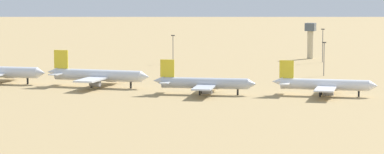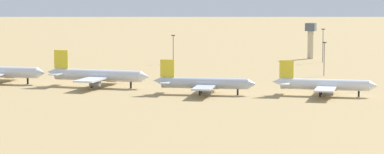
{
  "view_description": "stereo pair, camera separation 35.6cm",
  "coord_description": "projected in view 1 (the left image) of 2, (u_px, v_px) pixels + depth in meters",
  "views": [
    {
      "loc": [
        114.85,
        -340.23,
        44.4
      ],
      "look_at": [
        -5.58,
        -8.51,
        6.0
      ],
      "focal_mm": 87.92,
      "sensor_mm": 36.0,
      "label": 1
    },
    {
      "loc": [
        115.19,
        -340.11,
        44.4
      ],
      "look_at": [
        -5.58,
        -8.51,
        6.0
      ],
      "focal_mm": 87.92,
      "sensor_mm": 36.0,
      "label": 2
    }
  ],
  "objects": [
    {
      "name": "ground",
      "position": [
        213.0,
        91.0,
        361.7
      ],
      "size": [
        4000.0,
        4000.0,
        0.0
      ],
      "primitive_type": "plane",
      "color": "tan"
    },
    {
      "name": "parked_jet_yellow_1",
      "position": [
        97.0,
        75.0,
        372.9
      ],
      "size": [
        43.77,
        36.8,
        14.46
      ],
      "rotation": [
        0.0,
        0.0,
        0.05
      ],
      "color": "silver",
      "rests_on": "ground"
    },
    {
      "name": "parked_jet_yellow_2",
      "position": [
        204.0,
        83.0,
        349.95
      ],
      "size": [
        38.99,
        33.27,
        12.92
      ],
      "rotation": [
        0.0,
        0.0,
        0.18
      ],
      "color": "silver",
      "rests_on": "ground"
    },
    {
      "name": "parked_jet_yellow_3",
      "position": [
        324.0,
        85.0,
        345.63
      ],
      "size": [
        39.09,
        33.09,
        12.91
      ],
      "rotation": [
        0.0,
        0.0,
        0.11
      ],
      "color": "white",
      "rests_on": "ground"
    },
    {
      "name": "control_tower",
      "position": [
        310.0,
        37.0,
        499.02
      ],
      "size": [
        5.2,
        5.2,
        19.01
      ],
      "color": "#C6B793",
      "rests_on": "ground"
    },
    {
      "name": "light_pole_west",
      "position": [
        323.0,
        43.0,
        478.29
      ],
      "size": [
        1.8,
        0.5,
        17.22
      ],
      "color": "#59595E",
      "rests_on": "ground"
    },
    {
      "name": "light_pole_mid",
      "position": [
        173.0,
        47.0,
        473.15
      ],
      "size": [
        1.8,
        0.5,
        14.35
      ],
      "color": "#59595E",
      "rests_on": "ground"
    },
    {
      "name": "light_pole_east",
      "position": [
        324.0,
        56.0,
        414.11
      ],
      "size": [
        1.8,
        0.5,
        15.03
      ],
      "color": "#59595E",
      "rests_on": "ground"
    }
  ]
}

